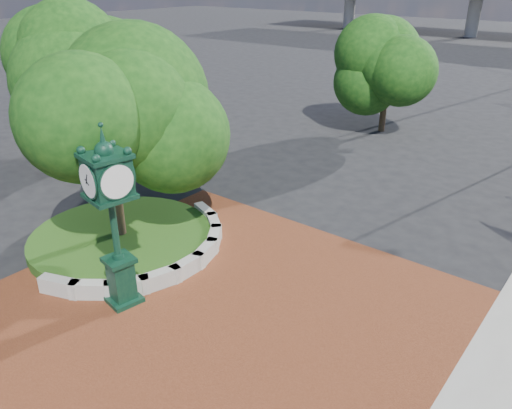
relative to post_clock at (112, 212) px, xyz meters
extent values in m
plane|color=black|center=(2.21, 2.10, -2.82)|extent=(200.00, 200.00, 0.00)
cube|color=brown|center=(2.21, 1.10, -2.80)|extent=(12.00, 12.00, 0.04)
cube|color=#9E9B93|center=(-1.69, -0.91, -2.55)|extent=(1.29, 0.76, 0.54)
cube|color=#9E9B93|center=(-0.84, -0.44, -2.55)|extent=(1.20, 1.04, 0.54)
cube|color=#9E9B93|center=(-0.17, 0.26, -2.55)|extent=(1.00, 1.22, 0.54)
cube|color=#9E9B93|center=(0.26, 1.13, -2.55)|extent=(0.71, 1.30, 0.54)
cube|color=#9E9B93|center=(0.41, 2.10, -2.55)|extent=(0.35, 1.25, 0.54)
cube|color=#9E9B93|center=(0.26, 3.06, -2.55)|extent=(0.71, 1.30, 0.54)
cube|color=#9E9B93|center=(-0.17, 3.93, -2.55)|extent=(1.00, 1.22, 0.54)
cube|color=#9E9B93|center=(-0.84, 4.64, -2.55)|extent=(1.20, 1.04, 0.54)
cube|color=#9E9B93|center=(-1.69, 5.10, -2.55)|extent=(1.29, 0.76, 0.54)
cylinder|color=#244E16|center=(-2.79, 2.10, -2.62)|extent=(6.10, 6.10, 0.40)
cylinder|color=#9E9B93|center=(-32.79, 72.10, 0.18)|extent=(1.80, 1.80, 6.00)
cylinder|color=#9E9B93|center=(-12.79, 72.10, 0.18)|extent=(1.80, 1.80, 6.00)
cylinder|color=#38281C|center=(-2.79, 2.10, -1.73)|extent=(0.36, 0.36, 2.17)
sphere|color=#113C10|center=(-2.79, 2.10, 0.91)|extent=(5.20, 5.20, 5.20)
cylinder|color=#38281C|center=(-10.79, 7.10, -1.59)|extent=(0.36, 0.36, 2.45)
sphere|color=#113C10|center=(-10.79, 7.10, 1.31)|extent=(5.60, 5.60, 5.60)
cylinder|color=#38281C|center=(-1.79, 20.10, -1.85)|extent=(0.36, 0.36, 1.92)
sphere|color=#113C10|center=(-1.79, 20.10, 0.43)|extent=(4.40, 4.40, 4.40)
cube|color=black|center=(0.00, 0.00, -2.73)|extent=(1.00, 1.00, 0.17)
cube|color=black|center=(0.00, 0.00, -2.06)|extent=(0.69, 0.69, 1.19)
cube|color=black|center=(0.00, 0.00, -1.43)|extent=(0.87, 0.87, 0.13)
cylinder|color=black|center=(0.00, 0.00, -0.45)|extent=(0.18, 0.18, 1.83)
cube|color=black|center=(0.00, 0.00, 1.01)|extent=(1.12, 1.12, 0.97)
cylinder|color=white|center=(-0.09, -0.50, 1.01)|extent=(0.86, 0.21, 0.86)
cylinder|color=white|center=(0.09, 0.50, 1.01)|extent=(0.86, 0.21, 0.86)
cylinder|color=white|center=(-0.50, 0.09, 1.01)|extent=(0.21, 0.86, 0.86)
cylinder|color=white|center=(0.50, -0.09, 1.01)|extent=(0.21, 0.86, 0.86)
sphere|color=black|center=(0.00, 0.00, 1.68)|extent=(0.47, 0.47, 0.47)
cone|color=black|center=(0.00, 0.00, 2.04)|extent=(0.19, 0.19, 0.54)
camera|label=1|loc=(10.15, -6.77, 5.63)|focal=35.00mm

